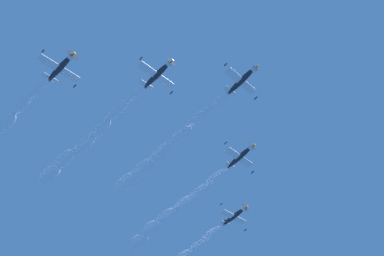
# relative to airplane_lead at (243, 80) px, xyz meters

# --- Properties ---
(airplane_lead) EXTENTS (8.26, 7.77, 3.76)m
(airplane_lead) POSITION_rel_airplane_lead_xyz_m (0.00, 0.00, 0.00)
(airplane_lead) COLOR #232328
(airplane_left_wingman) EXTENTS (8.30, 7.77, 3.59)m
(airplane_left_wingman) POSITION_rel_airplane_lead_xyz_m (-14.18, -10.46, 0.42)
(airplane_left_wingman) COLOR #232328
(airplane_right_wingman) EXTENTS (8.20, 7.75, 3.62)m
(airplane_right_wingman) POSITION_rel_airplane_lead_xyz_m (10.55, -11.45, 0.33)
(airplane_right_wingman) COLOR #232328
(airplane_outer_left) EXTENTS (8.30, 7.75, 3.41)m
(airplane_outer_left) POSITION_rel_airplane_lead_xyz_m (-27.54, -21.55, 1.19)
(airplane_outer_left) COLOR #232328
(airplane_outer_right) EXTENTS (8.26, 7.74, 3.47)m
(airplane_outer_right) POSITION_rel_airplane_lead_xyz_m (22.76, -24.08, -0.08)
(airplane_outer_right) COLOR #232328
(smoke_trail_lead) EXTENTS (4.43, 30.89, 5.64)m
(smoke_trail_lead) POSITION_rel_airplane_lead_xyz_m (-1.64, -22.16, -2.64)
(smoke_trail_lead) COLOR white
(smoke_trail_left_wingman) EXTENTS (4.37, 30.65, 5.87)m
(smoke_trail_left_wingman) POSITION_rel_airplane_lead_xyz_m (-15.69, -32.59, -2.24)
(smoke_trail_left_wingman) COLOR white
(smoke_trail_right_wingman) EXTENTS (4.08, 30.33, 6.05)m
(smoke_trail_right_wingman) POSITION_rel_airplane_lead_xyz_m (9.24, -33.34, -2.40)
(smoke_trail_right_wingman) COLOR white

